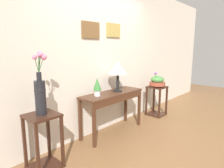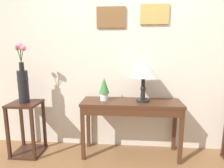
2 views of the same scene
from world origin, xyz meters
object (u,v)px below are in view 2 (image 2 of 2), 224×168
Objects in this scene: potted_plant_on_console at (104,88)px; flower_vase_tall_left at (23,81)px; console_table at (131,110)px; table_lamp at (144,70)px; pedestal_stand_left at (27,128)px.

potted_plant_on_console is 1.04m from flower_vase_tall_left.
console_table is 2.35× the size of table_lamp.
flower_vase_tall_left reaches higher than potted_plant_on_console.
pedestal_stand_left is 0.94× the size of flower_vase_tall_left.
flower_vase_tall_left is at bearing -47.39° from pedestal_stand_left.
flower_vase_tall_left is at bearing -174.75° from potted_plant_on_console.
table_lamp is 1.72m from pedestal_stand_left.
pedestal_stand_left is at bearing 132.61° from flower_vase_tall_left.
flower_vase_tall_left is (-1.52, -0.08, -0.15)m from table_lamp.
table_lamp is 0.55m from potted_plant_on_console.
potted_plant_on_console is at bearing 5.25° from flower_vase_tall_left.
table_lamp reaches higher than console_table.
console_table is 1.77× the size of pedestal_stand_left.
flower_vase_tall_left is (-1.38, -0.05, 0.36)m from console_table.
console_table is 1.41m from pedestal_stand_left.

